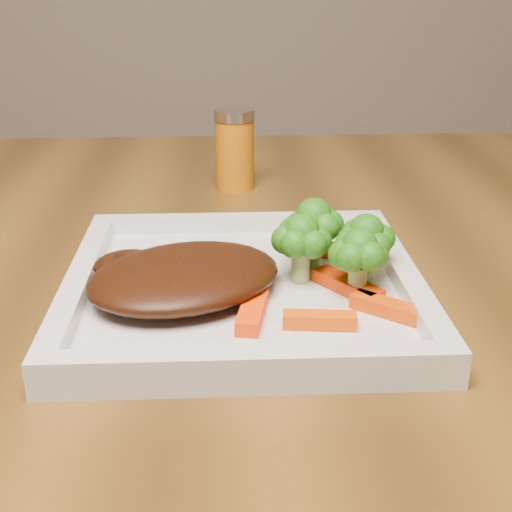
{
  "coord_description": "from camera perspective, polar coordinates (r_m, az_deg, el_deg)",
  "views": [
    {
      "loc": [
        -0.06,
        -0.52,
        1.0
      ],
      "look_at": [
        -0.04,
        -0.02,
        0.79
      ],
      "focal_mm": 50.0,
      "sensor_mm": 36.0,
      "label": 1
    }
  ],
  "objects": [
    {
      "name": "plate",
      "position": [
        0.56,
        -1.03,
        -2.96
      ],
      "size": [
        0.27,
        0.27,
        0.01
      ],
      "primitive_type": "cube",
      "color": "silver",
      "rests_on": "dining_table"
    },
    {
      "name": "steak",
      "position": [
        0.54,
        -5.73,
        -1.64
      ],
      "size": [
        0.19,
        0.17,
        0.03
      ],
      "primitive_type": "ellipsoid",
      "rotation": [
        0.0,
        0.0,
        0.51
      ],
      "color": "#371708",
      "rests_on": "plate"
    },
    {
      "name": "broccoli_0",
      "position": [
        0.58,
        4.63,
        2.41
      ],
      "size": [
        0.06,
        0.06,
        0.07
      ],
      "primitive_type": null,
      "rotation": [
        0.0,
        0.0,
        -0.17
      ],
      "color": "#1F6911",
      "rests_on": "plate"
    },
    {
      "name": "broccoli_1",
      "position": [
        0.56,
        8.77,
        1.14
      ],
      "size": [
        0.06,
        0.06,
        0.06
      ],
      "primitive_type": null,
      "rotation": [
        0.0,
        0.0,
        0.17
      ],
      "color": "#357613",
      "rests_on": "plate"
    },
    {
      "name": "broccoli_2",
      "position": [
        0.53,
        8.2,
        -0.3
      ],
      "size": [
        0.07,
        0.07,
        0.06
      ],
      "primitive_type": null,
      "rotation": [
        0.0,
        0.0,
        -0.43
      ],
      "color": "#2F7B14",
      "rests_on": "plate"
    },
    {
      "name": "broccoli_3",
      "position": [
        0.55,
        3.64,
        0.92
      ],
      "size": [
        0.07,
        0.07,
        0.06
      ],
      "primitive_type": null,
      "rotation": [
        0.0,
        0.0,
        -0.33
      ],
      "color": "#147A14",
      "rests_on": "plate"
    },
    {
      "name": "carrot_0",
      "position": [
        0.49,
        5.11,
        -5.12
      ],
      "size": [
        0.05,
        0.02,
        0.01
      ],
      "primitive_type": "cube",
      "rotation": [
        0.0,
        0.0,
        -0.11
      ],
      "color": "#E14B03",
      "rests_on": "plate"
    },
    {
      "name": "carrot_1",
      "position": [
        0.52,
        10.6,
        -4.12
      ],
      "size": [
        0.05,
        0.05,
        0.01
      ],
      "primitive_type": "cube",
      "rotation": [
        0.0,
        0.0,
        -0.68
      ],
      "color": "#D14003",
      "rests_on": "plate"
    },
    {
      "name": "carrot_2",
      "position": [
        0.5,
        -0.28,
        -4.41
      ],
      "size": [
        0.03,
        0.06,
        0.01
      ],
      "primitive_type": "cube",
      "rotation": [
        0.0,
        0.0,
        1.39
      ],
      "color": "#FF3704",
      "rests_on": "plate"
    },
    {
      "name": "carrot_3",
      "position": [
        0.61,
        7.77,
        0.42
      ],
      "size": [
        0.06,
        0.03,
        0.01
      ],
      "primitive_type": "cube",
      "rotation": [
        0.0,
        0.0,
        -0.18
      ],
      "color": "#FF4104",
      "rests_on": "plate"
    },
    {
      "name": "carrot_5",
      "position": [
        0.55,
        7.33,
        -2.33
      ],
      "size": [
        0.05,
        0.06,
        0.01
      ],
      "primitive_type": "cube",
      "rotation": [
        0.0,
        0.0,
        -0.95
      ],
      "color": "red",
      "rests_on": "plate"
    },
    {
      "name": "spice_shaker",
      "position": [
        0.83,
        -1.71,
        8.53
      ],
      "size": [
        0.05,
        0.05,
        0.09
      ],
      "primitive_type": "cylinder",
      "rotation": [
        0.0,
        0.0,
        -0.08
      ],
      "color": "#BC680A",
      "rests_on": "dining_table"
    }
  ]
}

